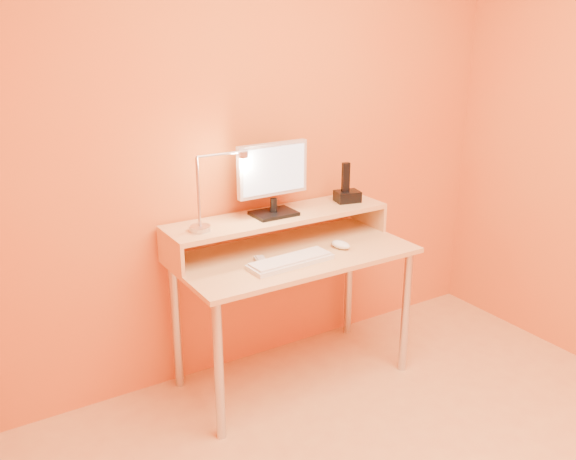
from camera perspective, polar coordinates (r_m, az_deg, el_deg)
wall_back at (r=3.19m, az=-2.54°, el=8.60°), size 3.00×0.04×2.50m
desk_leg_fl at (r=2.80m, az=-6.46°, el=-12.94°), size 0.04×0.04×0.69m
desk_leg_fr at (r=3.35m, az=10.90°, el=-7.54°), size 0.04×0.04×0.69m
desk_leg_bl at (r=3.20m, az=-10.38°, el=-8.79°), size 0.04×0.04×0.69m
desk_leg_br at (r=3.69m, az=5.68°, el=-4.68°), size 0.04×0.04×0.69m
desk_lower at (r=3.07m, az=0.54°, el=-2.31°), size 1.20×0.60×0.02m
shelf_riser_left at (r=2.93m, az=-10.89°, el=-2.12°), size 0.02×0.30×0.14m
shelf_riser_right at (r=3.49m, az=7.44°, el=1.55°), size 0.02×0.30×0.14m
desk_shelf at (r=3.14m, az=-0.92°, el=1.25°), size 1.20×0.30×0.02m
monitor_foot at (r=3.12m, az=-1.33°, el=1.55°), size 0.22×0.16×0.02m
monitor_neck at (r=3.11m, az=-1.34°, el=2.33°), size 0.04×0.04×0.07m
monitor_panel at (r=3.07m, az=-1.46°, el=5.68°), size 0.39×0.04×0.27m
monitor_back at (r=3.09m, az=-1.68°, el=5.77°), size 0.35×0.02×0.23m
monitor_screen at (r=3.05m, az=-1.28°, el=5.61°), size 0.35×0.01×0.23m
lamp_base at (r=2.91m, az=-8.19°, el=0.14°), size 0.10×0.10×0.02m
lamp_post at (r=2.86m, az=-8.36°, el=3.51°), size 0.01×0.01×0.33m
lamp_arm at (r=2.87m, az=-6.31°, el=7.04°), size 0.24×0.01×0.01m
lamp_head at (r=2.93m, az=-4.17°, el=7.03°), size 0.04×0.04×0.03m
lamp_bulb at (r=2.93m, az=-4.16°, el=6.72°), size 0.03×0.03×0.00m
phone_dock at (r=3.37m, az=5.55°, el=3.14°), size 0.15×0.13×0.06m
phone_handset at (r=3.33m, az=5.40°, el=4.93°), size 0.04×0.03×0.16m
phone_led at (r=3.36m, az=6.69°, el=3.04°), size 0.01×0.00×0.04m
keyboard at (r=2.92m, az=0.24°, el=-3.00°), size 0.44×0.16×0.02m
mouse at (r=3.13m, az=4.93°, el=-1.37°), size 0.09×0.13×0.04m
remote_control at (r=2.91m, az=-2.34°, el=-3.14°), size 0.09×0.18×0.02m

